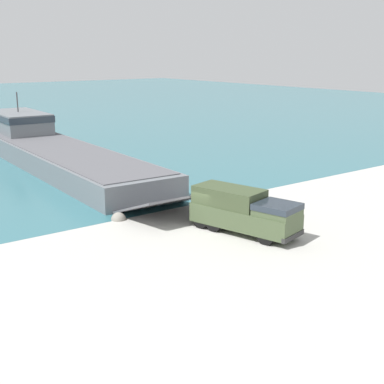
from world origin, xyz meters
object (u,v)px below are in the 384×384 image
object	(u,v)px
landing_craft	(49,147)
soldier_on_ramp	(268,207)
cargo_crate	(263,227)
military_truck	(244,211)

from	to	relation	value
landing_craft	soldier_on_ramp	xyz separation A→B (m)	(4.35, -29.12, -0.68)
cargo_crate	landing_craft	bearing A→B (deg)	94.57
military_truck	soldier_on_ramp	distance (m)	3.50
landing_craft	soldier_on_ramp	distance (m)	29.45
military_truck	cargo_crate	xyz separation A→B (m)	(1.37, -0.42, -1.27)
soldier_on_ramp	military_truck	bearing A→B (deg)	88.41
landing_craft	soldier_on_ramp	bearing A→B (deg)	-79.48
landing_craft	cargo_crate	size ratio (longest dim) A/B	68.22
soldier_on_ramp	landing_craft	bearing A→B (deg)	-11.73
landing_craft	military_truck	size ratio (longest dim) A/B	5.48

